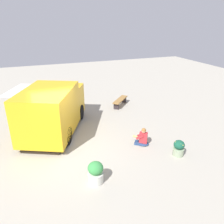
{
  "coord_description": "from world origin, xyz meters",
  "views": [
    {
      "loc": [
        8.7,
        -1.2,
        5.31
      ],
      "look_at": [
        -0.33,
        2.24,
        1.22
      ],
      "focal_mm": 35.63,
      "sensor_mm": 36.0,
      "label": 1
    }
  ],
  "objects_px": {
    "person_customer": "(142,138)",
    "plaza_bench": "(120,101)",
    "food_truck": "(53,111)",
    "planter_flowering_far": "(179,148)",
    "planter_flowering_near": "(96,172)"
  },
  "relations": [
    {
      "from": "person_customer",
      "to": "plaza_bench",
      "type": "distance_m",
      "value": 4.95
    },
    {
      "from": "person_customer",
      "to": "food_truck",
      "type": "bearing_deg",
      "value": -127.89
    },
    {
      "from": "person_customer",
      "to": "plaza_bench",
      "type": "xyz_separation_m",
      "value": [
        -4.86,
        0.95,
        0.02
      ]
    },
    {
      "from": "food_truck",
      "to": "plaza_bench",
      "type": "bearing_deg",
      "value": 115.42
    },
    {
      "from": "food_truck",
      "to": "plaza_bench",
      "type": "relative_size",
      "value": 3.43
    },
    {
      "from": "person_customer",
      "to": "planter_flowering_far",
      "type": "relative_size",
      "value": 1.21
    },
    {
      "from": "planter_flowering_far",
      "to": "plaza_bench",
      "type": "distance_m",
      "value": 6.15
    },
    {
      "from": "planter_flowering_near",
      "to": "planter_flowering_far",
      "type": "xyz_separation_m",
      "value": [
        -0.38,
        3.71,
        -0.07
      ]
    },
    {
      "from": "planter_flowering_near",
      "to": "planter_flowering_far",
      "type": "bearing_deg",
      "value": 95.77
    },
    {
      "from": "person_customer",
      "to": "planter_flowering_near",
      "type": "height_order",
      "value": "person_customer"
    },
    {
      "from": "food_truck",
      "to": "person_customer",
      "type": "height_order",
      "value": "food_truck"
    },
    {
      "from": "person_customer",
      "to": "planter_flowering_near",
      "type": "distance_m",
      "value": 3.18
    },
    {
      "from": "planter_flowering_near",
      "to": "food_truck",
      "type": "bearing_deg",
      "value": -169.65
    },
    {
      "from": "planter_flowering_near",
      "to": "plaza_bench",
      "type": "height_order",
      "value": "planter_flowering_near"
    },
    {
      "from": "food_truck",
      "to": "planter_flowering_near",
      "type": "distance_m",
      "value": 4.53
    }
  ]
}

